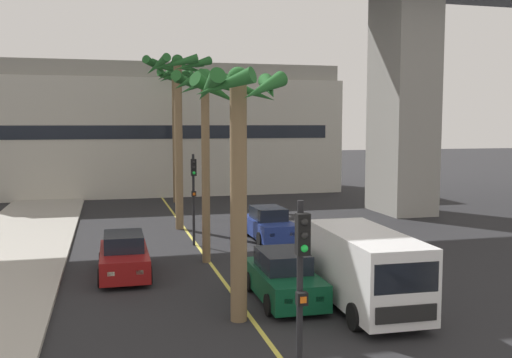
% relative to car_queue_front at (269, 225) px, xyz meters
% --- Properties ---
extents(lane_stripe_center, '(0.14, 56.00, 0.01)m').
position_rel_car_queue_front_xyz_m(lane_stripe_center, '(-3.56, -1.35, -0.72)').
color(lane_stripe_center, '#DBCC4C').
rests_on(lane_stripe_center, ground).
extents(pier_building_backdrop, '(28.87, 8.04, 10.15)m').
position_rel_car_queue_front_xyz_m(pier_building_backdrop, '(-3.56, 21.03, 4.29)').
color(pier_building_backdrop, beige).
rests_on(pier_building_backdrop, ground).
extents(car_queue_front, '(1.91, 4.14, 1.56)m').
position_rel_car_queue_front_xyz_m(car_queue_front, '(0.00, 0.00, 0.00)').
color(car_queue_front, navy).
rests_on(car_queue_front, ground).
extents(car_queue_second, '(1.86, 4.11, 1.56)m').
position_rel_car_queue_front_xyz_m(car_queue_second, '(-6.95, -5.09, 0.00)').
color(car_queue_second, maroon).
rests_on(car_queue_second, ground).
extents(car_queue_third, '(1.87, 4.12, 1.56)m').
position_rel_car_queue_front_xyz_m(car_queue_third, '(-2.15, -9.36, 0.00)').
color(car_queue_third, '#0C4728').
rests_on(car_queue_third, ground).
extents(delivery_van, '(2.26, 5.30, 2.36)m').
position_rel_car_queue_front_xyz_m(delivery_van, '(-0.06, -10.89, 0.57)').
color(delivery_van, white).
rests_on(delivery_van, ground).
extents(traffic_light_median_near, '(0.24, 0.37, 4.20)m').
position_rel_car_queue_front_xyz_m(traffic_light_median_near, '(-4.06, -16.65, 1.99)').
color(traffic_light_median_near, black).
rests_on(traffic_light_median_near, ground).
extents(traffic_light_median_far, '(0.24, 0.37, 4.20)m').
position_rel_car_queue_front_xyz_m(traffic_light_median_far, '(-3.69, -0.47, 1.99)').
color(traffic_light_median_far, black).
rests_on(traffic_light_median_far, ground).
extents(palm_tree_near_median, '(2.73, 2.69, 9.41)m').
position_rel_car_queue_front_xyz_m(palm_tree_near_median, '(-2.77, 14.44, 6.64)').
color(palm_tree_near_median, brown).
rests_on(palm_tree_near_median, ground).
extents(palm_tree_mid_median, '(2.75, 2.79, 7.72)m').
position_rel_car_queue_front_xyz_m(palm_tree_mid_median, '(-3.69, -3.76, 5.63)').
color(palm_tree_mid_median, brown).
rests_on(palm_tree_mid_median, ground).
extents(palm_tree_far_median, '(2.74, 2.80, 7.14)m').
position_rel_car_queue_front_xyz_m(palm_tree_far_median, '(-3.93, -10.86, 4.55)').
color(palm_tree_far_median, brown).
rests_on(palm_tree_far_median, ground).
extents(palm_tree_farthest_median, '(3.68, 3.68, 9.12)m').
position_rel_car_queue_front_xyz_m(palm_tree_farthest_median, '(-3.82, 3.92, 6.52)').
color(palm_tree_farthest_median, brown).
rests_on(palm_tree_farthest_median, ground).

